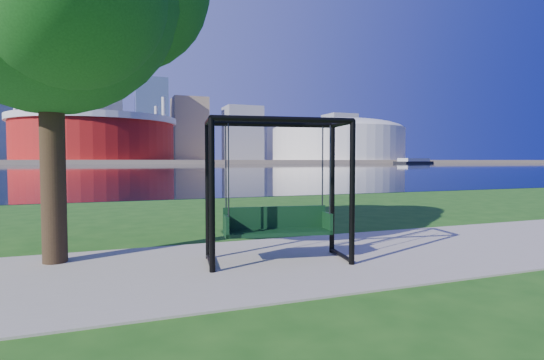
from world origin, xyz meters
TOP-DOWN VIEW (x-y plane):
  - ground at (0.00, 0.00)m, footprint 900.00×900.00m
  - path at (0.00, -0.50)m, footprint 120.00×4.00m
  - river at (0.00, 102.00)m, footprint 900.00×180.00m
  - far_bank at (0.00, 306.00)m, footprint 900.00×228.00m
  - stadium at (-10.00, 235.00)m, footprint 83.00×83.00m
  - arena at (135.00, 235.00)m, footprint 84.00×84.00m
  - skyline at (-4.27, 319.39)m, footprint 392.00×66.00m
  - swing at (-0.06, -0.50)m, footprint 2.54×1.39m
  - barge at (153.70, 183.42)m, footprint 30.31×17.93m

SIDE VIEW (x-z plane):
  - ground at x=0.00m, z-range 0.00..0.00m
  - river at x=0.00m, z-range 0.00..0.02m
  - path at x=0.00m, z-range 0.00..0.03m
  - far_bank at x=0.00m, z-range 0.00..2.00m
  - swing at x=-0.06m, z-range -0.04..2.43m
  - barge at x=153.70m, z-range -0.14..2.81m
  - stadium at x=-10.00m, z-range -1.77..30.23m
  - arena at x=135.00m, z-range 2.59..29.15m
  - skyline at x=-4.27m, z-range -12.36..84.14m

